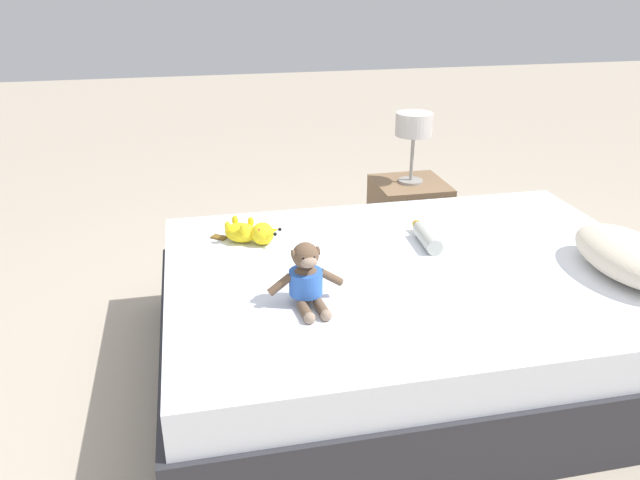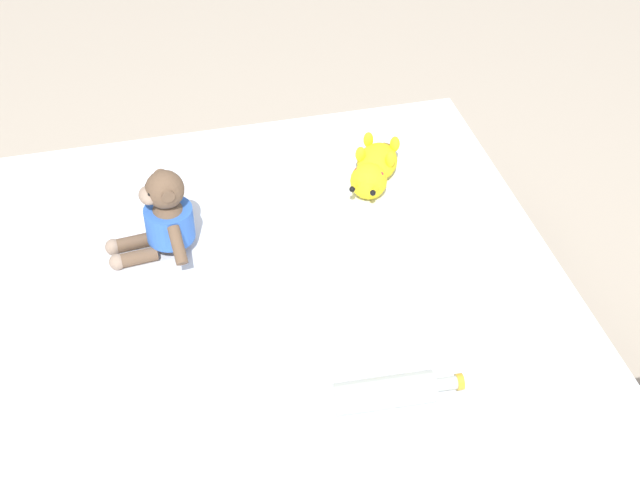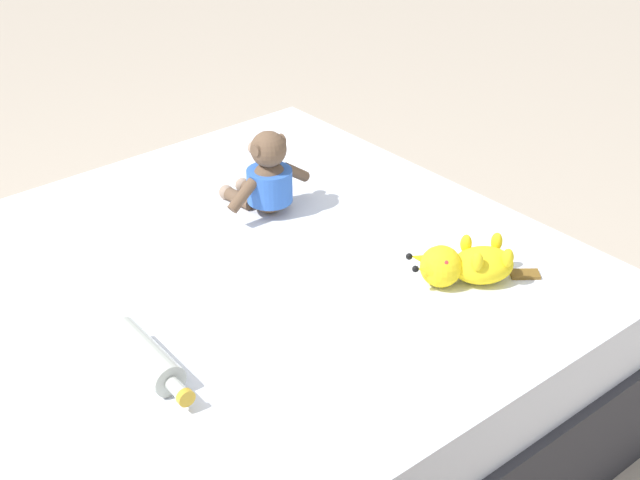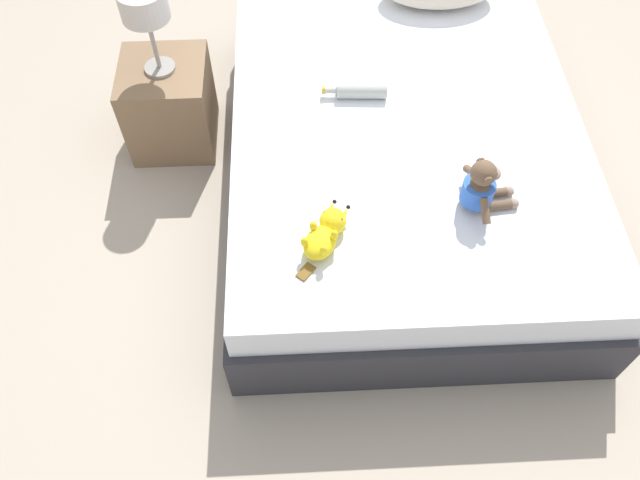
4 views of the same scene
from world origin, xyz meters
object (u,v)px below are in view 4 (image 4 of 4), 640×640
object	(u,v)px
plush_yellow_creature	(137,308)
nightstand	(262,256)
bed	(239,390)
plush_monkey	(317,323)
glass_bottle	(28,386)
bedside_lamp	(259,111)
pillow	(498,280)

from	to	relation	value
plush_yellow_creature	nightstand	size ratio (longest dim) A/B	0.56
plush_yellow_creature	bed	bearing A→B (deg)	110.87
bed	plush_monkey	size ratio (longest dim) A/B	7.52
glass_bottle	bedside_lamp	xyz separation A→B (m)	(-1.73, 0.51, 0.32)
plush_yellow_creature	glass_bottle	size ratio (longest dim) A/B	1.22
plush_monkey	glass_bottle	xyz separation A→B (m)	(0.16, -0.61, -0.07)
pillow	bedside_lamp	distance (m)	1.39
pillow	nightstand	world-z (taller)	pillow
plush_yellow_creature	bedside_lamp	distance (m)	1.37
plush_monkey	bedside_lamp	size ratio (longest dim) A/B	0.69
pillow	glass_bottle	distance (m)	1.23
bedside_lamp	plush_yellow_creature	bearing A→B (deg)	-14.34
plush_monkey	glass_bottle	world-z (taller)	plush_monkey
bed	bedside_lamp	xyz separation A→B (m)	(-1.20, 0.08, 0.57)
plush_monkey	bedside_lamp	xyz separation A→B (m)	(-1.57, -0.10, 0.25)
bed	plush_yellow_creature	distance (m)	0.38
glass_bottle	bed	bearing A→B (deg)	141.16
bed	pillow	bearing A→B (deg)	88.61
plush_yellow_creature	bedside_lamp	bearing A→B (deg)	165.66
bed	plush_monkey	bearing A→B (deg)	26.79
pillow	plush_yellow_creature	size ratio (longest dim) A/B	2.19
glass_bottle	plush_monkey	bearing A→B (deg)	104.86
bed	pillow	world-z (taller)	pillow
nightstand	bed	bearing A→B (deg)	-4.02
plush_yellow_creature	bedside_lamp	world-z (taller)	bedside_lamp
pillow	nightstand	xyz separation A→B (m)	(-1.22, -0.60, -0.27)
bed	glass_bottle	distance (m)	0.73
pillow	glass_bottle	size ratio (longest dim) A/B	2.66
bed	glass_bottle	world-z (taller)	glass_bottle
plush_yellow_creature	glass_bottle	distance (m)	0.47
pillow	nightstand	distance (m)	1.39
nightstand	bedside_lamp	xyz separation A→B (m)	(0.00, 0.00, 0.55)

